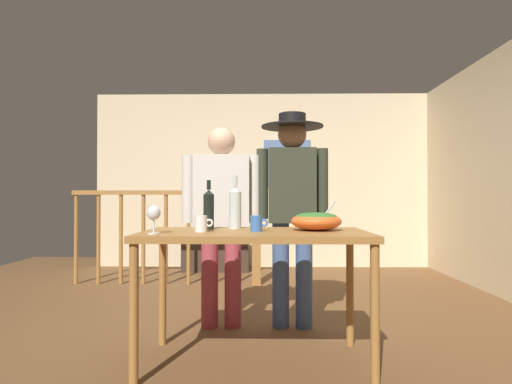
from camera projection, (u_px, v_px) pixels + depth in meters
The scene contains 15 objects.
ground_plane at pixel (262, 329), 3.23m from camera, with size 7.70×7.70×0.00m, color brown.
back_wall at pixel (263, 180), 6.21m from camera, with size 4.84×0.10×2.51m, color beige.
framed_picture at pixel (287, 163), 6.15m from camera, with size 0.67×0.03×0.67m, color #52709F.
stair_railing at pixel (194, 228), 4.91m from camera, with size 2.19×0.10×1.14m.
tv_console at pixel (216, 255), 5.86m from camera, with size 0.90×0.40×0.41m, color #38281E.
flat_screen_tv at pixel (216, 222), 5.83m from camera, with size 0.58×0.12×0.44m.
serving_table at pixel (255, 245), 2.57m from camera, with size 1.36×0.72×0.80m.
salad_bowl at pixel (316, 220), 2.63m from camera, with size 0.31×0.31×0.19m.
wine_glass at pixel (154, 214), 2.38m from camera, with size 0.08×0.08×0.16m.
wine_bottle_clear at pixel (235, 207), 2.77m from camera, with size 0.08×0.08×0.35m.
wine_bottle_dark at pixel (209, 209), 2.70m from camera, with size 0.07×0.07×0.31m.
mug_blue at pixel (257, 223), 2.55m from camera, with size 0.11×0.07×0.10m.
mug_white at pixel (201, 224), 2.52m from camera, with size 0.11×0.07×0.10m.
person_standing_left at pixel (221, 209), 3.30m from camera, with size 0.61×0.24×1.55m.
person_standing_right at pixel (292, 200), 3.29m from camera, with size 0.55×0.48×1.65m.
Camera 1 is at (0.01, -3.24, 1.00)m, focal length 29.83 mm.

